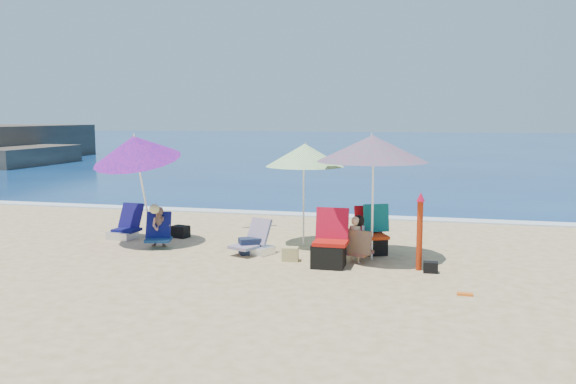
% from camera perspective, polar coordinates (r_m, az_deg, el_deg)
% --- Properties ---
extents(ground, '(120.00, 120.00, 0.00)m').
position_cam_1_polar(ground, '(9.89, 0.32, -7.09)').
color(ground, '#D8BC84').
rests_on(ground, ground).
extents(sea, '(120.00, 80.00, 0.12)m').
position_cam_1_polar(sea, '(54.42, 11.41, 4.40)').
color(sea, navy).
rests_on(sea, ground).
extents(foam, '(120.00, 0.50, 0.04)m').
position_cam_1_polar(foam, '(14.79, 4.91, -2.26)').
color(foam, white).
rests_on(foam, ground).
extents(umbrella_turquoise, '(2.43, 2.43, 2.15)m').
position_cam_1_polar(umbrella_turquoise, '(10.23, 7.95, 4.07)').
color(umbrella_turquoise, white).
rests_on(umbrella_turquoise, ground).
extents(umbrella_striped, '(1.87, 1.87, 1.96)m').
position_cam_1_polar(umbrella_striped, '(11.26, 1.60, 3.49)').
color(umbrella_striped, white).
rests_on(umbrella_striped, ground).
extents(umbrella_blue, '(1.90, 1.95, 2.24)m').
position_cam_1_polar(umbrella_blue, '(11.69, -14.16, 4.01)').
color(umbrella_blue, white).
rests_on(umbrella_blue, ground).
extents(furled_umbrella, '(0.15, 0.19, 1.26)m').
position_cam_1_polar(furled_umbrella, '(9.79, 12.30, -3.28)').
color(furled_umbrella, '#AB290C').
rests_on(furled_umbrella, ground).
extents(chair_navy, '(0.59, 0.68, 0.68)m').
position_cam_1_polar(chair_navy, '(12.60, -15.06, -3.40)').
color(chair_navy, '#0C0D46').
rests_on(chair_navy, ground).
extents(chair_rainbow, '(0.78, 0.76, 0.62)m').
position_cam_1_polar(chair_rainbow, '(10.80, -3.03, -4.99)').
color(chair_rainbow, '#C04944').
rests_on(chair_rainbow, ground).
extents(camp_chair_left, '(0.56, 0.54, 0.94)m').
position_cam_1_polar(camp_chair_left, '(9.90, 3.91, -5.42)').
color(camp_chair_left, '#B5130C').
rests_on(camp_chair_left, ground).
extents(camp_chair_right, '(0.67, 0.85, 0.91)m').
position_cam_1_polar(camp_chair_right, '(10.83, 7.89, -4.13)').
color(camp_chair_right, '#BB2F0D').
rests_on(camp_chair_right, ground).
extents(person_center, '(0.59, 0.55, 0.79)m').
position_cam_1_polar(person_center, '(10.17, 6.38, -4.51)').
color(person_center, tan).
rests_on(person_center, ground).
extents(person_left, '(0.59, 0.60, 0.84)m').
position_cam_1_polar(person_left, '(11.57, -11.97, -3.23)').
color(person_left, tan).
rests_on(person_left, ground).
extents(bag_navy_a, '(0.45, 0.41, 0.29)m').
position_cam_1_polar(bag_navy_a, '(10.82, -3.62, -5.08)').
color(bag_navy_a, '#1C263E').
rests_on(bag_navy_a, ground).
extents(bag_black_a, '(0.37, 0.31, 0.24)m').
position_cam_1_polar(bag_black_a, '(12.43, -10.08, -3.69)').
color(bag_black_a, black).
rests_on(bag_black_a, ground).
extents(bag_tan, '(0.30, 0.24, 0.24)m').
position_cam_1_polar(bag_tan, '(10.28, 0.21, -5.86)').
color(bag_tan, tan).
rests_on(bag_tan, ground).
extents(bag_black_b, '(0.23, 0.16, 0.17)m').
position_cam_1_polar(bag_black_b, '(9.79, 13.27, -6.91)').
color(bag_black_b, black).
rests_on(bag_black_b, ground).
extents(orange_item, '(0.22, 0.11, 0.03)m').
position_cam_1_polar(orange_item, '(8.73, 16.31, -9.22)').
color(orange_item, orange).
rests_on(orange_item, ground).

